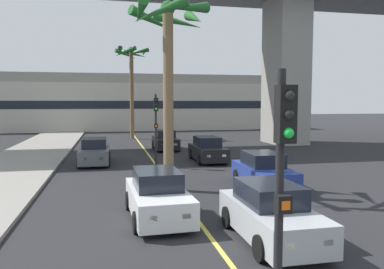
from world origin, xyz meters
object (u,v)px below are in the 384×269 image
(palm_tree_mid_median, at_px, (131,66))
(car_queue_fifth, at_px, (208,150))
(traffic_light_median_near, at_px, (282,180))
(traffic_light_median_far, at_px, (156,120))
(car_queue_fourth, at_px, (270,214))
(palm_tree_near_median, at_px, (168,44))
(car_queue_front, at_px, (263,172))
(car_queue_third, at_px, (165,141))
(car_queue_sixth, at_px, (95,152))
(car_queue_second, at_px, (158,196))

(palm_tree_mid_median, bearing_deg, car_queue_fifth, -76.64)
(traffic_light_median_near, height_order, traffic_light_median_far, same)
(car_queue_fourth, height_order, palm_tree_near_median, palm_tree_near_median)
(car_queue_front, xyz_separation_m, traffic_light_median_near, (-4.26, -10.91, 1.99))
(car_queue_third, relative_size, traffic_light_median_far, 0.98)
(car_queue_fourth, relative_size, car_queue_sixth, 1.00)
(traffic_light_median_far, bearing_deg, car_queue_fourth, -82.41)
(car_queue_sixth, bearing_deg, traffic_light_median_far, -30.05)
(traffic_light_median_near, height_order, palm_tree_mid_median, palm_tree_mid_median)
(car_queue_fourth, bearing_deg, car_queue_fifth, 82.62)
(car_queue_fourth, relative_size, traffic_light_median_near, 0.98)
(car_queue_fifth, bearing_deg, palm_tree_mid_median, 103.36)
(car_queue_sixth, bearing_deg, palm_tree_near_median, -66.88)
(traffic_light_median_far, bearing_deg, car_queue_third, 78.27)
(traffic_light_median_near, bearing_deg, car_queue_fourth, 67.85)
(palm_tree_near_median, bearing_deg, palm_tree_mid_median, 90.45)
(car_queue_front, distance_m, palm_tree_near_median, 6.79)
(car_queue_third, bearing_deg, car_queue_second, -98.93)
(car_queue_second, height_order, palm_tree_near_median, palm_tree_near_median)
(car_queue_sixth, bearing_deg, car_queue_fourth, -70.31)
(traffic_light_median_near, distance_m, palm_tree_mid_median, 35.14)
(car_queue_front, bearing_deg, car_queue_fifth, 93.29)
(traffic_light_median_far, xyz_separation_m, palm_tree_mid_median, (-0.33, 17.61, 4.58))
(car_queue_sixth, height_order, palm_tree_near_median, palm_tree_near_median)
(car_queue_third, relative_size, car_queue_fifth, 1.00)
(traffic_light_median_near, xyz_separation_m, palm_tree_mid_median, (0.02, 34.84, 4.58))
(car_queue_fourth, height_order, car_queue_fifth, same)
(car_queue_front, height_order, palm_tree_mid_median, palm_tree_mid_median)
(car_queue_fourth, height_order, traffic_light_median_far, traffic_light_median_far)
(car_queue_front, relative_size, palm_tree_mid_median, 0.45)
(car_queue_front, height_order, traffic_light_median_near, traffic_light_median_near)
(car_queue_fifth, distance_m, palm_tree_near_median, 9.91)
(traffic_light_median_far, bearing_deg, palm_tree_mid_median, 91.08)
(car_queue_third, bearing_deg, car_queue_sixth, -130.38)
(car_queue_fifth, bearing_deg, car_queue_front, -86.71)
(palm_tree_near_median, bearing_deg, traffic_light_median_far, 88.58)
(traffic_light_median_near, bearing_deg, car_queue_front, 68.65)
(car_queue_front, relative_size, traffic_light_median_far, 0.99)
(traffic_light_median_far, bearing_deg, palm_tree_near_median, -91.42)
(traffic_light_median_near, relative_size, palm_tree_mid_median, 0.46)
(car_queue_fifth, distance_m, palm_tree_mid_median, 17.67)
(car_queue_third, height_order, car_queue_sixth, same)
(car_queue_third, bearing_deg, palm_tree_near_median, -97.48)
(car_queue_front, bearing_deg, palm_tree_near_median, 172.91)
(car_queue_second, xyz_separation_m, car_queue_fifth, (4.57, 11.37, 0.00))
(car_queue_front, height_order, car_queue_sixth, same)
(car_queue_fifth, bearing_deg, traffic_light_median_far, -154.46)
(car_queue_sixth, distance_m, traffic_light_median_near, 19.61)
(car_queue_fourth, distance_m, palm_tree_mid_median, 30.72)
(car_queue_second, relative_size, palm_tree_near_median, 0.53)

